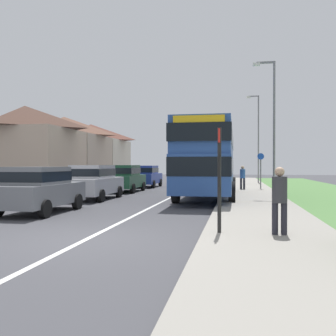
% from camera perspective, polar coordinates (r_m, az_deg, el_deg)
% --- Properties ---
extents(ground_plane, '(120.00, 120.00, 0.00)m').
position_cam_1_polar(ground_plane, '(8.82, -12.60, -10.76)').
color(ground_plane, '#424247').
extents(lane_marking_centre, '(0.14, 60.00, 0.01)m').
position_cam_1_polar(lane_marking_centre, '(16.40, -1.57, -5.53)').
color(lane_marking_centre, silver).
rests_on(lane_marking_centre, ground_plane).
extents(pavement_near_side, '(3.20, 68.00, 0.12)m').
position_cam_1_polar(pavement_near_side, '(14.08, 13.74, -6.30)').
color(pavement_near_side, gray).
rests_on(pavement_near_side, ground_plane).
extents(double_decker_bus, '(2.80, 10.00, 3.70)m').
position_cam_1_polar(double_decker_bus, '(19.25, 6.19, 1.72)').
color(double_decker_bus, '#284C93').
rests_on(double_decker_bus, ground_plane).
extents(parked_car_grey, '(1.91, 3.97, 1.65)m').
position_cam_1_polar(parked_car_grey, '(13.98, -19.20, -2.88)').
color(parked_car_grey, slate).
rests_on(parked_car_grey, ground_plane).
extents(parked_car_silver, '(1.89, 4.25, 1.71)m').
position_cam_1_polar(parked_car_silver, '(18.75, -11.34, -1.94)').
color(parked_car_silver, '#B7B7BC').
rests_on(parked_car_silver, ground_plane).
extents(parked_car_dark_green, '(1.97, 4.01, 1.71)m').
position_cam_1_polar(parked_car_dark_green, '(23.77, -6.73, -1.43)').
color(parked_car_dark_green, '#19472D').
rests_on(parked_car_dark_green, ground_plane).
extents(parked_car_blue, '(1.94, 4.08, 1.68)m').
position_cam_1_polar(parked_car_blue, '(28.78, -3.43, -1.14)').
color(parked_car_blue, navy).
rests_on(parked_car_blue, ground_plane).
extents(pedestrian_at_stop, '(0.34, 0.34, 1.67)m').
position_cam_1_polar(pedestrian_at_stop, '(8.87, 16.80, -4.33)').
color(pedestrian_at_stop, '#23232D').
rests_on(pedestrian_at_stop, ground_plane).
extents(pedestrian_walking_away, '(0.34, 0.34, 1.67)m').
position_cam_1_polar(pedestrian_walking_away, '(24.90, 11.41, -1.26)').
color(pedestrian_walking_away, '#23232D').
rests_on(pedestrian_walking_away, ground_plane).
extents(bus_stop_sign, '(0.09, 0.52, 2.60)m').
position_cam_1_polar(bus_stop_sign, '(8.82, 7.92, -0.67)').
color(bus_stop_sign, black).
rests_on(bus_stop_sign, ground_plane).
extents(cycle_route_sign, '(0.44, 0.08, 2.52)m').
position_cam_1_polar(cycle_route_sign, '(25.68, 14.08, -0.21)').
color(cycle_route_sign, slate).
rests_on(cycle_route_sign, ground_plane).
extents(street_lamp_mid, '(1.14, 0.20, 7.09)m').
position_cam_1_polar(street_lamp_mid, '(20.04, 15.72, 7.24)').
color(street_lamp_mid, slate).
rests_on(street_lamp_mid, ground_plane).
extents(street_lamp_far, '(1.14, 0.20, 8.18)m').
position_cam_1_polar(street_lamp_far, '(35.50, 13.59, 5.17)').
color(street_lamp_far, slate).
rests_on(street_lamp_far, ground_plane).
extents(house_terrace_far_side, '(7.47, 19.91, 6.35)m').
position_cam_1_polar(house_terrace_far_side, '(36.83, -15.72, 2.70)').
color(house_terrace_far_side, '#C1A88E').
rests_on(house_terrace_far_side, ground_plane).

